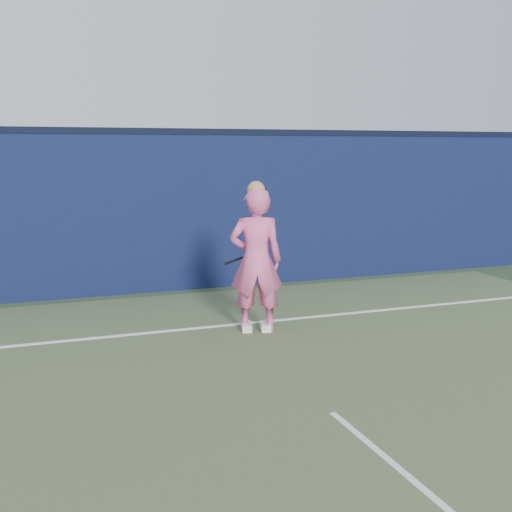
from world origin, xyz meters
name	(u,v)px	position (x,y,z in m)	size (l,w,h in m)	color
ground	(395,467)	(0.00, 0.00, 0.00)	(80.00, 80.00, 0.00)	#2F4329
backstop_wall	(181,213)	(0.00, 6.50, 1.25)	(24.00, 0.40, 2.50)	#0C1835
wall_cap	(180,132)	(0.00, 6.50, 2.55)	(24.00, 0.42, 0.10)	black
player	(256,260)	(0.27, 3.67, 0.91)	(0.75, 0.59, 1.89)	pink
racket	(252,255)	(0.38, 4.14, 0.90)	(0.55, 0.13, 0.29)	black
court_lines	(421,488)	(0.00, -0.33, 0.01)	(11.00, 12.04, 0.01)	white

